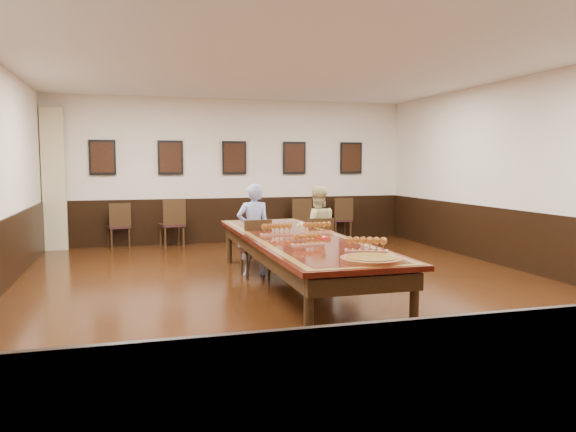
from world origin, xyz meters
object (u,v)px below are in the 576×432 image
object	(u,v)px
chair_man	(255,248)
chair_woman	(318,244)
spare_chair_a	(118,225)
spare_chair_b	(172,223)
person_woman	(317,228)
carved_platter	(371,259)
conference_table	(298,247)
spare_chair_d	(341,218)
spare_chair_c	(299,220)
person_man	(253,230)

from	to	relation	value
chair_man	chair_woman	bearing A→B (deg)	-174.72
spare_chair_a	spare_chair_b	xyz separation A→B (m)	(1.10, -0.23, 0.04)
person_woman	carved_platter	xyz separation A→B (m)	(-0.54, -3.39, 0.07)
spare_chair_b	conference_table	size ratio (longest dim) A/B	0.20
spare_chair_b	person_woman	bearing A→B (deg)	111.86
spare_chair_b	spare_chair_d	distance (m)	3.92
spare_chair_d	spare_chair_b	bearing A→B (deg)	3.75
person_woman	chair_man	bearing A→B (deg)	17.95
spare_chair_a	conference_table	xyz separation A→B (m)	(2.52, -4.82, 0.14)
spare_chair_c	person_man	world-z (taller)	person_man
conference_table	spare_chair_d	bearing A→B (deg)	62.52
spare_chair_c	spare_chair_d	xyz separation A→B (m)	(1.03, 0.03, -0.00)
chair_man	conference_table	xyz separation A→B (m)	(0.39, -1.04, 0.15)
spare_chair_c	spare_chair_d	world-z (taller)	spare_chair_c
chair_woman	spare_chair_d	world-z (taller)	spare_chair_d
spare_chair_a	carved_platter	size ratio (longest dim) A/B	1.25
chair_man	chair_woman	xyz separation A→B (m)	(1.10, 0.14, -0.01)
spare_chair_a	spare_chair_b	bearing A→B (deg)	154.85
chair_man	spare_chair_c	bearing A→B (deg)	-118.69
spare_chair_a	conference_table	world-z (taller)	spare_chair_a
spare_chair_d	person_man	bearing A→B (deg)	52.59
spare_chair_a	spare_chair_d	bearing A→B (deg)	166.46
spare_chair_d	spare_chair_c	bearing A→B (deg)	2.42
spare_chair_c	conference_table	distance (m)	4.97
chair_man	carved_platter	xyz separation A→B (m)	(0.57, -3.15, 0.32)
spare_chair_a	spare_chair_b	distance (m)	1.12
person_woman	spare_chair_c	bearing A→B (deg)	-96.32
spare_chair_c	spare_chair_b	bearing A→B (deg)	2.58
chair_woman	carved_platter	size ratio (longest dim) A/B	1.18
spare_chair_a	conference_table	bearing A→B (deg)	104.50
chair_woman	person_woman	distance (m)	0.27
person_man	conference_table	distance (m)	1.21
chair_man	spare_chair_c	xyz separation A→B (m)	(1.85, 3.71, 0.03)
conference_table	spare_chair_b	bearing A→B (deg)	107.25
spare_chair_c	person_man	xyz separation A→B (m)	(-1.85, -3.62, 0.24)
carved_platter	spare_chair_d	bearing A→B (deg)	71.51
person_woman	person_man	bearing A→B (deg)	13.02
person_man	person_woman	size ratio (longest dim) A/B	1.04
spare_chair_d	person_man	size ratio (longest dim) A/B	0.66
spare_chair_a	person_man	xyz separation A→B (m)	(2.13, -3.68, 0.26)
spare_chair_b	spare_chair_c	distance (m)	2.89
spare_chair_a	spare_chair_d	world-z (taller)	spare_chair_d
carved_platter	conference_table	bearing A→B (deg)	94.97
chair_man	spare_chair_b	distance (m)	3.69
person_man	carved_platter	size ratio (longest dim) A/B	1.93
chair_man	spare_chair_a	size ratio (longest dim) A/B	0.97
spare_chair_b	carved_platter	world-z (taller)	spare_chair_b
chair_man	spare_chair_c	world-z (taller)	spare_chair_c
spare_chair_c	conference_table	world-z (taller)	spare_chair_c
chair_man	person_man	bearing A→B (deg)	-90.00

